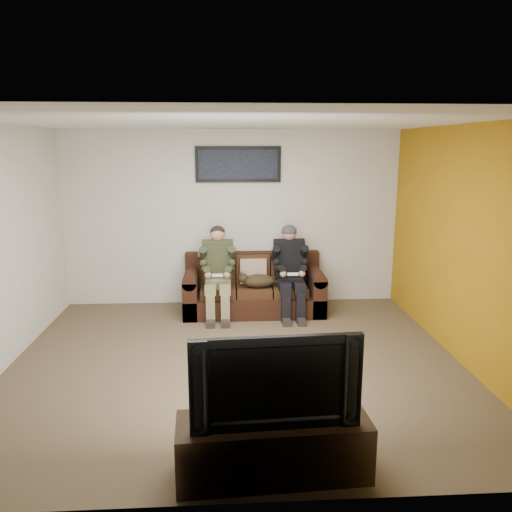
{
  "coord_description": "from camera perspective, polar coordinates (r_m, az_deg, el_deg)",
  "views": [
    {
      "loc": [
        -0.1,
        -5.18,
        2.36
      ],
      "look_at": [
        0.29,
        1.2,
        0.95
      ],
      "focal_mm": 35.0,
      "sensor_mm": 36.0,
      "label": 1
    }
  ],
  "objects": [
    {
      "name": "television",
      "position": [
        3.61,
        2.04,
        -13.55
      ],
      "size": [
        1.19,
        0.22,
        0.68
      ],
      "primitive_type": "imported",
      "rotation": [
        0.0,
        0.0,
        0.05
      ],
      "color": "black",
      "rests_on": "tv_stand"
    },
    {
      "name": "throw_pillow",
      "position": [
        7.27,
        -0.31,
        -1.73
      ],
      "size": [
        0.38,
        0.18,
        0.38
      ],
      "primitive_type": "cube",
      "rotation": [
        -0.21,
        0.0,
        0.0
      ],
      "color": "tan",
      "rests_on": "sofa"
    },
    {
      "name": "tv_stand",
      "position": [
        3.89,
        1.98,
        -21.0
      ],
      "size": [
        1.42,
        0.52,
        0.44
      ],
      "primitive_type": "cube",
      "rotation": [
        0.0,
        0.0,
        0.05
      ],
      "color": "#2F200F",
      "rests_on": "ground"
    },
    {
      "name": "throw_blanket",
      "position": [
        7.42,
        -5.05,
        0.37
      ],
      "size": [
        0.41,
        0.2,
        0.07
      ],
      "primitive_type": "cube",
      "color": "tan",
      "rests_on": "sofa"
    },
    {
      "name": "wall_back",
      "position": [
        7.5,
        -2.7,
        4.31
      ],
      "size": [
        5.0,
        0.0,
        5.0
      ],
      "primitive_type": "plane",
      "rotation": [
        1.57,
        0.0,
        0.0
      ],
      "color": "beige",
      "rests_on": "ground"
    },
    {
      "name": "accent_wall_right",
      "position": [
        5.88,
        22.69,
        1.09
      ],
      "size": [
        0.0,
        4.5,
        4.5
      ],
      "primitive_type": "plane",
      "rotation": [
        1.57,
        0.0,
        -1.57
      ],
      "color": "#A77410",
      "rests_on": "ground"
    },
    {
      "name": "person_left",
      "position": [
        7.03,
        -4.39,
        -1.28
      ],
      "size": [
        0.51,
        0.87,
        1.25
      ],
      "color": "#867D53",
      "rests_on": "sofa"
    },
    {
      "name": "framed_poster",
      "position": [
        7.4,
        -2.05,
        10.43
      ],
      "size": [
        1.25,
        0.05,
        0.52
      ],
      "color": "black",
      "rests_on": "wall_back"
    },
    {
      "name": "wall_right",
      "position": [
        5.89,
        22.77,
        1.09
      ],
      "size": [
        0.0,
        4.5,
        4.5
      ],
      "primitive_type": "plane",
      "rotation": [
        1.57,
        0.0,
        -1.57
      ],
      "color": "beige",
      "rests_on": "ground"
    },
    {
      "name": "ceiling",
      "position": [
        5.18,
        -2.48,
        15.08
      ],
      "size": [
        5.0,
        5.0,
        0.0
      ],
      "primitive_type": "plane",
      "rotation": [
        3.14,
        0.0,
        0.0
      ],
      "color": "silver",
      "rests_on": "ground"
    },
    {
      "name": "cat",
      "position": [
        7.06,
        0.15,
        -2.83
      ],
      "size": [
        0.66,
        0.26,
        0.24
      ],
      "color": "#402D19",
      "rests_on": "sofa"
    },
    {
      "name": "sofa",
      "position": [
        7.3,
        -0.29,
        -3.87
      ],
      "size": [
        1.99,
        0.86,
        0.82
      ],
      "color": "black",
      "rests_on": "ground"
    },
    {
      "name": "person_right",
      "position": [
        7.09,
        3.91,
        -1.13
      ],
      "size": [
        0.51,
        0.86,
        1.26
      ],
      "color": "black",
      "rests_on": "sofa"
    },
    {
      "name": "wall_front",
      "position": [
        3.12,
        -1.51,
        -7.47
      ],
      "size": [
        5.0,
        0.0,
        5.0
      ],
      "primitive_type": "plane",
      "rotation": [
        -1.57,
        0.0,
        0.0
      ],
      "color": "beige",
      "rests_on": "ground"
    },
    {
      "name": "floor",
      "position": [
        5.69,
        -2.23,
        -12.07
      ],
      "size": [
        5.0,
        5.0,
        0.0
      ],
      "primitive_type": "plane",
      "color": "brown",
      "rests_on": "ground"
    }
  ]
}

